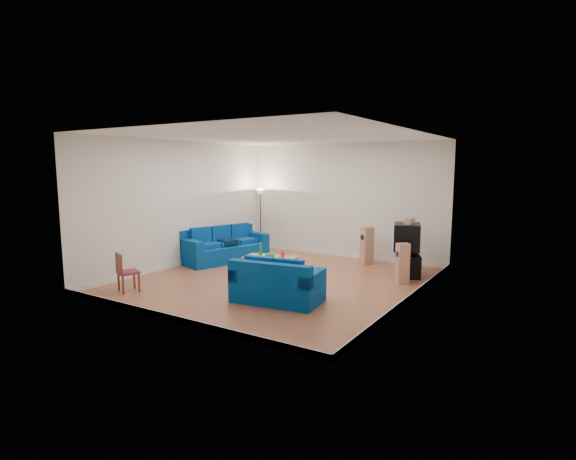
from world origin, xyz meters
The scene contains 16 objects.
room centered at (0.00, 0.00, 1.54)m, with size 6.01×6.51×3.21m.
sofa_three_seat centered at (-2.44, 0.96, 0.33)m, with size 1.60×2.51×0.90m.
sofa_loveseat centered at (0.89, -1.41, 0.31)m, with size 1.75×1.14×0.82m.
coffee_table centered at (-0.44, 0.30, 0.39)m, with size 1.31×0.84×0.44m.
bottle centered at (-0.72, 0.31, 0.60)m, with size 0.07×0.07×0.31m, color #197233.
tissue_box centered at (-0.40, 0.24, 0.49)m, with size 0.22×0.12×0.09m, color green.
red_canister centered at (-0.15, 0.40, 0.50)m, with size 0.09×0.09×0.13m, color red.
remote centered at (-0.06, 0.16, 0.45)m, with size 0.17×0.05×0.02m, color black.
tv_stand centered at (2.35, 1.99, 0.26)m, with size 0.85×0.47×0.52m, color black.
av_receiver centered at (2.36, 2.01, 0.57)m, with size 0.45×0.37×0.10m, color black.
television centered at (2.30, 1.94, 0.93)m, with size 0.80×0.93×0.61m.
centre_speaker centered at (2.35, 1.95, 1.30)m, with size 0.37×0.15×0.13m, color tan.
speaker_left centered at (1.02, 2.66, 0.49)m, with size 0.35×0.37×0.98m.
speaker_right centered at (2.42, 1.30, 0.44)m, with size 0.33×0.33×0.88m.
floor_lamp centered at (-2.45, 2.70, 1.55)m, with size 0.32×0.32×1.88m.
dining_chair centered at (-2.10, -2.48, 0.45)m, with size 0.51×0.51×0.81m.
Camera 1 is at (5.48, -8.24, 2.54)m, focal length 28.00 mm.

